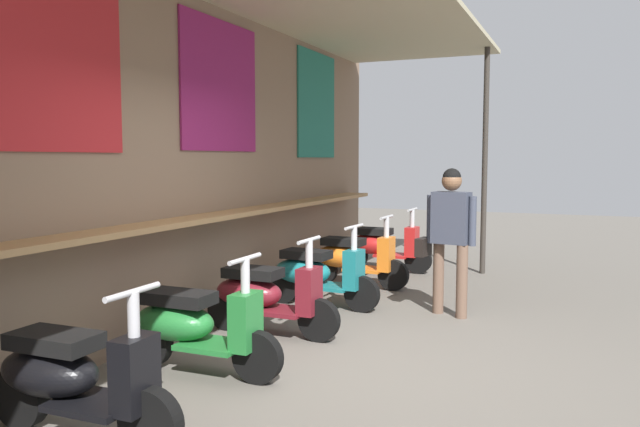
# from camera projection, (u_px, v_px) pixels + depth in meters

# --- Properties ---
(ground_plane) EXTENTS (31.28, 31.28, 0.00)m
(ground_plane) POSITION_uv_depth(u_px,v_px,m) (348.00, 366.00, 5.12)
(ground_plane) COLOR #605B54
(market_stall_facade) EXTENTS (11.17, 2.63, 3.50)m
(market_stall_facade) POSITION_uv_depth(u_px,v_px,m) (160.00, 131.00, 5.67)
(market_stall_facade) COLOR #7F6651
(market_stall_facade) RESTS_ON ground_plane
(scooter_black) EXTENTS (0.46, 1.40, 0.97)m
(scooter_black) POSITION_uv_depth(u_px,v_px,m) (71.00, 377.00, 3.77)
(scooter_black) COLOR black
(scooter_black) RESTS_ON ground_plane
(scooter_green) EXTENTS (0.46, 1.40, 0.97)m
(scooter_green) POSITION_uv_depth(u_px,v_px,m) (192.00, 325.00, 4.93)
(scooter_green) COLOR #237533
(scooter_green) RESTS_ON ground_plane
(scooter_maroon) EXTENTS (0.46, 1.40, 0.97)m
(scooter_maroon) POSITION_uv_depth(u_px,v_px,m) (264.00, 295.00, 6.03)
(scooter_maroon) COLOR maroon
(scooter_maroon) RESTS_ON ground_plane
(scooter_teal) EXTENTS (0.48, 1.40, 0.97)m
(scooter_teal) POSITION_uv_depth(u_px,v_px,m) (315.00, 273.00, 7.17)
(scooter_teal) COLOR #197075
(scooter_teal) RESTS_ON ground_plane
(scooter_orange) EXTENTS (0.46, 1.40, 0.97)m
(scooter_orange) POSITION_uv_depth(u_px,v_px,m) (352.00, 258.00, 8.28)
(scooter_orange) COLOR orange
(scooter_orange) RESTS_ON ground_plane
(scooter_red) EXTENTS (0.46, 1.40, 0.97)m
(scooter_red) POSITION_uv_depth(u_px,v_px,m) (381.00, 245.00, 9.46)
(scooter_red) COLOR red
(scooter_red) RESTS_ON ground_plane
(shopper_with_handbag) EXTENTS (0.30, 0.65, 1.60)m
(shopper_with_handbag) POSITION_uv_depth(u_px,v_px,m) (449.00, 227.00, 6.72)
(shopper_with_handbag) COLOR brown
(shopper_with_handbag) RESTS_ON ground_plane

